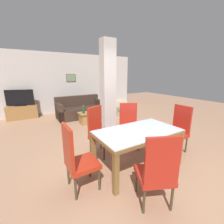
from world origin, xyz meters
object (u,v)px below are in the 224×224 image
Objects in this scene: dining_chair_head_right at (178,128)px; bottle at (83,110)px; dining_chair_far_right at (129,124)px; sofa at (80,110)px; coffee_table at (87,118)px; tv_stand at (22,112)px; dining_chair_head_left at (76,157)px; dining_chair_far_left at (99,130)px; armchair at (116,108)px; floor_lamp at (111,82)px; dining_table at (138,138)px; dining_chair_near_left at (157,170)px; tv_screen at (20,98)px.

bottle is at bearing 22.41° from dining_chair_head_right.
sofa is (-0.16, 3.15, -0.26)m from dining_chair_far_right.
tv_stand reaches higher than coffee_table.
sofa is at bearing 159.87° from dining_chair_head_left.
tv_stand is (-2.27, 4.11, -0.29)m from dining_chair_far_right.
dining_chair_head_left is 4.97m from tv_stand.
dining_chair_far_left is 1.96× the size of coffee_table.
armchair is 3.92m from tv_stand.
coffee_table is 2.78m from floor_lamp.
dining_table is 0.95m from dining_chair_far_left.
dining_chair_far_right reaches higher than bottle.
tv_screen reaches higher than dining_chair_near_left.
armchair is (0.59, 3.57, -0.28)m from dining_chair_head_right.
dining_chair_head_left is 0.94× the size of armchair.
dining_chair_far_left is 1.72m from dining_chair_near_left.
dining_chair_head_right is 3.20m from coffee_table.
dining_chair_near_left is at bearing -96.27° from bottle.
tv_stand is (-1.47, 4.05, -0.29)m from dining_chair_far_left.
dining_chair_far_right is 4.71m from tv_screen.
tv_screen is at bearing -34.43° from dining_chair_far_right.
dining_chair_far_right is at bearing 89.26° from dining_chair_near_left.
dining_chair_head_left is 4.97m from tv_screen.
armchair is 2.09× the size of coffee_table.
bottle is at bearing 89.69° from dining_table.
dining_chair_far_left is 0.97× the size of tv_stand.
dining_chair_far_left is 3.51m from armchair.
floor_lamp reaches higher than armchair.
dining_chair_head_left is at bearing -8.56° from armchair.
dining_table is at bearing -92.70° from coffee_table.
dining_chair_head_right is (0.82, -0.80, 0.00)m from dining_chair_far_right.
dining_chair_far_right is 1.00× the size of dining_chair_head_right.
floor_lamp is at bearing -170.42° from tv_screen.
dining_chair_far_right is at bearing 92.93° from sofa.
dining_chair_near_left reaches higher than armchair.
dining_chair_near_left is 3.82m from bottle.
dining_chair_far_left is 0.57× the size of sofa.
bottle is 2.78m from floor_lamp.
floor_lamp reaches higher than dining_chair_near_left.
coffee_table is at bearing -129.18° from dining_chair_far_left.
dining_chair_near_left is at bearing 43.32° from dining_chair_head_left.
dining_chair_far_left is 0.65× the size of floor_lamp.
tv_screen is at bearing 136.20° from coffee_table.
sofa is 3.41× the size of coffee_table.
dining_table is at bearing -69.15° from tv_stand.
coffee_table is 2.02× the size of bottle.
dining_chair_near_left is at bearing 5.10° from armchair.
dining_table is 1.48× the size of dining_chair_far_left.
armchair reaches higher than bottle.
dining_chair_far_right reaches higher than sofa.
bottle is at bearing -46.31° from tv_stand.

